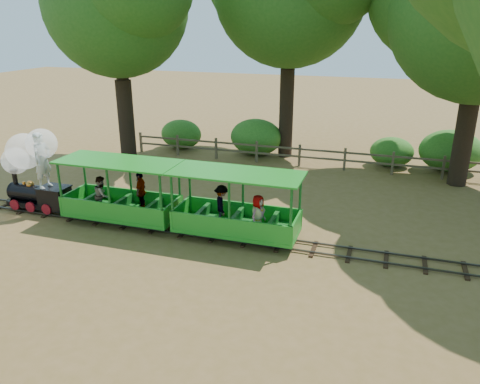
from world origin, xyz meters
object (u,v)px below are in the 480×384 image
(locomotive, at_px, (31,164))
(carriage_front, at_px, (121,199))
(carriage_rear, at_px, (236,214))
(fence, at_px, (322,156))

(locomotive, distance_m, carriage_front, 3.50)
(carriage_rear, relative_size, fence, 0.21)
(locomotive, relative_size, fence, 0.16)
(carriage_front, bearing_deg, carriage_rear, -0.13)
(carriage_rear, bearing_deg, fence, 80.55)
(carriage_front, distance_m, carriage_rear, 3.88)
(locomotive, distance_m, fence, 11.76)
(carriage_front, height_order, carriage_rear, same)
(fence, bearing_deg, locomotive, -137.29)
(carriage_front, height_order, fence, carriage_front)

